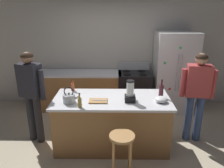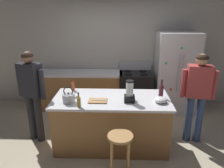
% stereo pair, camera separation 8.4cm
% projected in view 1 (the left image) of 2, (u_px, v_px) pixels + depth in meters
% --- Properties ---
extents(ground_plane, '(14.00, 14.00, 0.00)m').
position_uv_depth(ground_plane, '(112.00, 144.00, 3.96)').
color(ground_plane, beige).
extents(back_wall, '(8.00, 0.10, 2.70)m').
position_uv_depth(back_wall, '(113.00, 51.00, 5.36)').
color(back_wall, '#BCB7AD').
rests_on(back_wall, ground_plane).
extents(kitchen_island, '(1.96, 0.91, 0.91)m').
position_uv_depth(kitchen_island, '(112.00, 122.00, 3.81)').
color(kitchen_island, '#9E6B3D').
rests_on(kitchen_island, ground_plane).
extents(back_counter_run, '(2.00, 0.64, 0.91)m').
position_uv_depth(back_counter_run, '(80.00, 90.00, 5.29)').
color(back_counter_run, '#9E6B3D').
rests_on(back_counter_run, ground_plane).
extents(refrigerator, '(0.90, 0.73, 1.85)m').
position_uv_depth(refrigerator, '(174.00, 73.00, 5.05)').
color(refrigerator, silver).
rests_on(refrigerator, ground_plane).
extents(stove_range, '(0.76, 0.65, 1.09)m').
position_uv_depth(stove_range, '(134.00, 90.00, 5.24)').
color(stove_range, black).
rests_on(stove_range, ground_plane).
extents(person_by_island_left, '(0.58, 0.36, 1.67)m').
position_uv_depth(person_by_island_left, '(31.00, 89.00, 3.76)').
color(person_by_island_left, '#26262B').
rests_on(person_by_island_left, ground_plane).
extents(person_by_sink_right, '(0.60, 0.28, 1.64)m').
position_uv_depth(person_by_sink_right, '(197.00, 90.00, 3.79)').
color(person_by_sink_right, '#384C7A').
rests_on(person_by_sink_right, ground_plane).
extents(bar_stool, '(0.36, 0.36, 0.68)m').
position_uv_depth(bar_stool, '(122.00, 144.00, 3.06)').
color(bar_stool, '#B7844C').
rests_on(bar_stool, ground_plane).
extents(blender_appliance, '(0.17, 0.17, 0.36)m').
position_uv_depth(blender_appliance, '(130.00, 93.00, 3.50)').
color(blender_appliance, black).
rests_on(blender_appliance, kitchen_island).
extents(bottle_vinegar, '(0.06, 0.06, 0.24)m').
position_uv_depth(bottle_vinegar, '(80.00, 102.00, 3.30)').
color(bottle_vinegar, olive).
rests_on(bottle_vinegar, kitchen_island).
extents(bottle_wine, '(0.08, 0.08, 0.32)m').
position_uv_depth(bottle_wine, '(161.00, 91.00, 3.68)').
color(bottle_wine, '#471923').
rests_on(bottle_wine, kitchen_island).
extents(bottle_cooking_sauce, '(0.06, 0.06, 0.22)m').
position_uv_depth(bottle_cooking_sauce, '(73.00, 87.00, 3.98)').
color(bottle_cooking_sauce, '#B24C26').
rests_on(bottle_cooking_sauce, kitchen_island).
extents(mixing_bowl, '(0.20, 0.20, 0.09)m').
position_uv_depth(mixing_bowl, '(161.00, 99.00, 3.50)').
color(mixing_bowl, white).
rests_on(mixing_bowl, kitchen_island).
extents(tea_kettle, '(0.28, 0.20, 0.27)m').
position_uv_depth(tea_kettle, '(69.00, 98.00, 3.47)').
color(tea_kettle, '#B7BABF').
rests_on(tea_kettle, kitchen_island).
extents(cutting_board, '(0.30, 0.20, 0.02)m').
position_uv_depth(cutting_board, '(98.00, 101.00, 3.54)').
color(cutting_board, '#B7844C').
rests_on(cutting_board, kitchen_island).
extents(chef_knife, '(0.22, 0.04, 0.01)m').
position_uv_depth(chef_knife, '(99.00, 100.00, 3.53)').
color(chef_knife, '#B7BABF').
rests_on(chef_knife, cutting_board).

